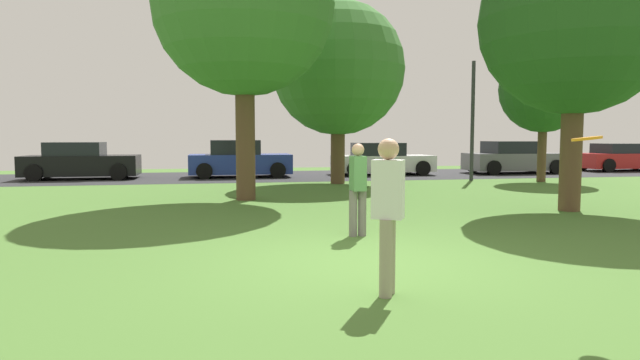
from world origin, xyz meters
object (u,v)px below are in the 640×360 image
at_px(maple_tree_far, 244,6).
at_px(parked_car_blue, 239,160).
at_px(frisbee_disc, 587,139).
at_px(person_bystander, 358,186).
at_px(oak_tree_right, 338,69).
at_px(parked_car_red, 622,158).
at_px(parked_car_white, 381,160).
at_px(street_lamp_post, 472,121).
at_px(parked_car_grey, 513,159).
at_px(maple_tree_near, 544,89).
at_px(oak_tree_center, 576,20).
at_px(person_catcher, 388,209).
at_px(parked_car_black, 81,162).

relative_size(maple_tree_far, parked_car_blue, 1.80).
bearing_deg(frisbee_disc, person_bystander, 103.77).
xyz_separation_m(oak_tree_right, person_bystander, (-1.95, -10.09, -3.20)).
bearing_deg(parked_car_red, parked_car_white, -178.13).
xyz_separation_m(frisbee_disc, parked_car_red, (16.13, 18.79, -1.05)).
xyz_separation_m(person_bystander, street_lamp_post, (7.23, 10.36, 1.39)).
xyz_separation_m(parked_car_blue, parked_car_grey, (12.37, -0.03, -0.02)).
bearing_deg(maple_tree_near, person_bystander, -135.41).
distance_m(person_bystander, parked_car_red, 22.47).
distance_m(oak_tree_right, street_lamp_post, 5.59).
relative_size(maple_tree_near, oak_tree_center, 0.79).
height_order(parked_car_white, street_lamp_post, street_lamp_post).
bearing_deg(street_lamp_post, parked_car_blue, 157.62).
bearing_deg(parked_car_blue, oak_tree_center, -59.52).
distance_m(maple_tree_near, parked_car_white, 7.19).
distance_m(oak_tree_right, frisbee_disc, 14.64).
distance_m(maple_tree_far, street_lamp_post, 10.34).
bearing_deg(person_bystander, parked_car_white, -20.53).
xyz_separation_m(maple_tree_near, street_lamp_post, (-2.33, 0.94, -1.16)).
distance_m(maple_tree_near, oak_tree_center, 8.35).
height_order(person_catcher, parked_car_red, person_catcher).
height_order(maple_tree_far, parked_car_black, maple_tree_far).
relative_size(parked_car_white, street_lamp_post, 0.96).
bearing_deg(parked_car_grey, maple_tree_near, -108.01).
bearing_deg(oak_tree_center, parked_car_black, 137.93).
xyz_separation_m(person_bystander, parked_car_black, (-7.55, 13.97, -0.19)).
distance_m(maple_tree_near, person_bystander, 13.66).
relative_size(person_catcher, parked_car_red, 0.39).
distance_m(maple_tree_near, frisbee_disc, 16.26).
distance_m(oak_tree_center, parked_car_black, 18.00).
xyz_separation_m(maple_tree_far, parked_car_white, (6.37, 8.36, -4.43)).
bearing_deg(parked_car_blue, parked_car_grey, -0.14).
xyz_separation_m(person_catcher, parked_car_grey, (11.58, 17.27, -0.26)).
bearing_deg(oak_tree_right, person_bystander, -100.94).
bearing_deg(frisbee_disc, parked_car_blue, 97.58).
xyz_separation_m(maple_tree_near, parked_car_red, (7.63, 5.04, -2.79)).
relative_size(oak_tree_right, parked_car_white, 1.49).
distance_m(maple_tree_far, parked_car_grey, 15.62).
bearing_deg(parked_car_red, oak_tree_right, -163.99).
distance_m(person_catcher, parked_car_white, 18.28).
bearing_deg(parked_car_grey, maple_tree_far, -146.95).
xyz_separation_m(oak_tree_center, person_bystander, (-5.55, -2.15, -3.39)).
relative_size(maple_tree_far, oak_tree_center, 1.17).
distance_m(oak_tree_right, parked_car_red, 16.23).
bearing_deg(parked_car_black, person_bystander, -61.62).
distance_m(maple_tree_near, person_catcher, 16.54).
height_order(maple_tree_far, frisbee_disc, maple_tree_far).
distance_m(person_bystander, frisbee_disc, 4.53).
height_order(parked_car_white, parked_car_red, parked_car_white).
bearing_deg(oak_tree_center, parked_car_blue, 120.48).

